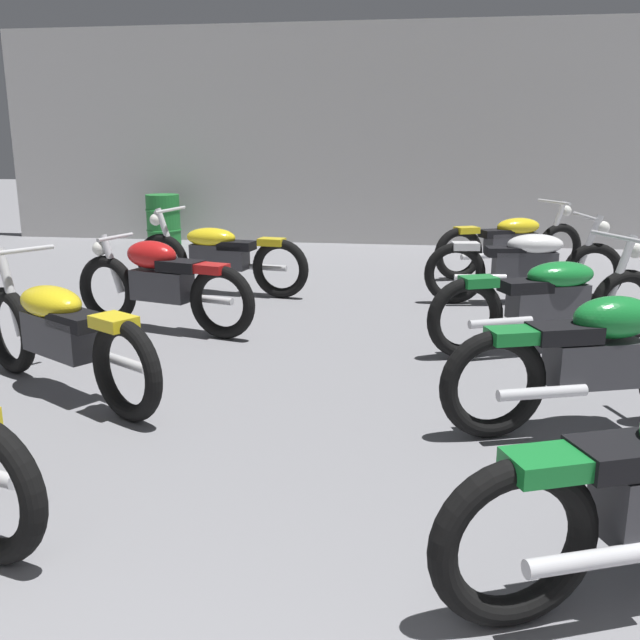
{
  "coord_description": "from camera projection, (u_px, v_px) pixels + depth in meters",
  "views": [
    {
      "loc": [
        0.71,
        0.06,
        1.75
      ],
      "look_at": [
        0.0,
        4.72,
        0.55
      ],
      "focal_mm": 39.84,
      "sensor_mm": 36.0,
      "label": 1
    }
  ],
  "objects": [
    {
      "name": "back_wall",
      "position": [
        388.0,
        136.0,
        11.83
      ],
      "size": [
        13.47,
        0.24,
        3.6
      ],
      "primitive_type": "cube",
      "color": "#BCBAB7",
      "rests_on": "ground"
    },
    {
      "name": "motorcycle_left_row_2",
      "position": [
        60.0,
        332.0,
        4.93
      ],
      "size": [
        1.91,
        1.23,
        0.97
      ],
      "color": "black",
      "rests_on": "ground"
    },
    {
      "name": "motorcycle_left_row_3",
      "position": [
        161.0,
        283.0,
        6.59
      ],
      "size": [
        1.92,
        0.7,
        0.88
      ],
      "color": "black",
      "rests_on": "ground"
    },
    {
      "name": "oil_drum",
      "position": [
        164.0,
        220.0,
        12.0
      ],
      "size": [
        0.59,
        0.59,
        0.85
      ],
      "color": "#1E722D",
      "rests_on": "ground"
    },
    {
      "name": "motorcycle_right_row_2",
      "position": [
        597.0,
        359.0,
        4.3
      ],
      "size": [
        1.9,
        0.78,
        0.88
      ],
      "color": "black",
      "rests_on": "ground"
    },
    {
      "name": "motorcycle_right_row_3",
      "position": [
        550.0,
        299.0,
        5.95
      ],
      "size": [
        2.04,
        1.04,
        0.97
      ],
      "color": "black",
      "rests_on": "ground"
    },
    {
      "name": "motorcycle_right_row_5",
      "position": [
        512.0,
        242.0,
        9.22
      ],
      "size": [
        2.0,
        1.11,
        0.97
      ],
      "color": "black",
      "rests_on": "ground"
    },
    {
      "name": "motorcycle_right_row_4",
      "position": [
        526.0,
        263.0,
        7.68
      ],
      "size": [
        2.16,
        0.7,
        0.97
      ],
      "color": "black",
      "rests_on": "ground"
    },
    {
      "name": "motorcycle_left_row_4",
      "position": [
        218.0,
        255.0,
        8.19
      ],
      "size": [
        2.16,
        0.68,
        0.97
      ],
      "color": "black",
      "rests_on": "ground"
    }
  ]
}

